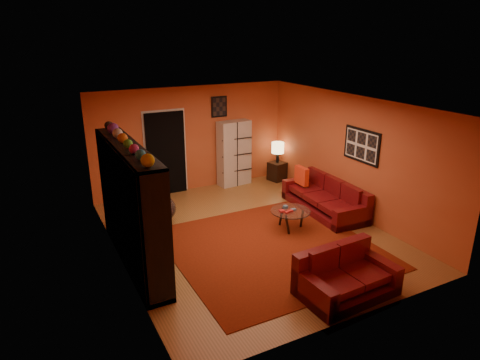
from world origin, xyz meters
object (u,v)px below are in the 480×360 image
coffee_table (290,213)px  storage_cabinet (234,153)px  sofa (327,198)px  side_table (277,171)px  table_lamp (278,148)px  tv (133,207)px  bowl_chair (158,209)px  loveseat (343,276)px  entertainment_unit (131,206)px

coffee_table → storage_cabinet: bearing=85.8°
sofa → side_table: bearing=90.2°
table_lamp → coffee_table: bearing=-117.1°
tv → bowl_chair: tv is taller
sofa → tv: bearing=-174.2°
loveseat → side_table: bearing=-23.8°
sofa → bowl_chair: sofa is taller
storage_cabinet → sofa: bearing=-72.7°
coffee_table → bowl_chair: size_ratio=1.05×
tv → storage_cabinet: bearing=-50.3°
tv → coffee_table: tv is taller
side_table → storage_cabinet: bearing=168.0°
coffee_table → bowl_chair: bowl_chair is taller
entertainment_unit → storage_cabinet: entertainment_unit is taller
coffee_table → entertainment_unit: bearing=176.8°
table_lamp → storage_cabinet: bearing=168.0°
loveseat → bowl_chair: (-1.80, 3.72, 0.05)m
tv → bowl_chair: size_ratio=1.25×
entertainment_unit → tv: (0.05, 0.06, -0.05)m
table_lamp → sofa: bearing=-92.8°
loveseat → table_lamp: table_lamp is taller
loveseat → entertainment_unit: bearing=44.5°
loveseat → coffee_table: size_ratio=1.88×
side_table → table_lamp: (0.00, 0.00, 0.64)m
tv → loveseat: 3.63m
entertainment_unit → loveseat: 3.64m
tv → storage_cabinet: 4.29m
coffee_table → sofa: bearing=18.9°
sofa → table_lamp: (0.11, 2.29, 0.61)m
table_lamp → side_table: bearing=0.0°
entertainment_unit → table_lamp: size_ratio=5.44×
sofa → bowl_chair: (-3.60, 1.04, 0.05)m
coffee_table → side_table: size_ratio=1.61×
entertainment_unit → tv: 0.09m
loveseat → coffee_table: loveseat is taller
loveseat → table_lamp: 5.36m
storage_cabinet → table_lamp: size_ratio=3.07×
entertainment_unit → storage_cabinet: (3.35, 2.80, -0.20)m
entertainment_unit → loveseat: (2.61, -2.42, -0.76)m
bowl_chair → loveseat: bearing=-64.2°
loveseat → side_table: loveseat is taller
entertainment_unit → table_lamp: (4.53, 2.55, -0.16)m
bowl_chair → side_table: 3.92m
sofa → loveseat: 3.23m
coffee_table → side_table: side_table is taller
storage_cabinet → side_table: (1.18, -0.25, -0.60)m
tv → sofa: (4.36, 0.21, -0.71)m
loveseat → side_table: size_ratio=3.02×
loveseat → tv: bearing=43.2°
entertainment_unit → loveseat: entertainment_unit is taller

